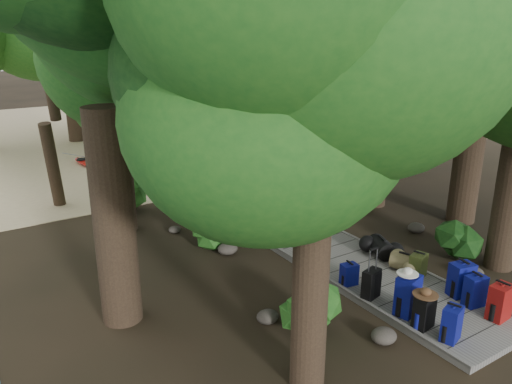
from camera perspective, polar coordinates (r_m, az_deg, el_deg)
ground at (r=12.20m, az=6.49°, el=-6.06°), size 120.00×120.00×0.00m
sand_beach at (r=26.03m, az=-16.38°, el=6.49°), size 40.00×22.00×0.02m
boardwalk at (r=12.89m, az=3.70°, el=-4.30°), size 2.00×12.00×0.12m
backpack_left_a at (r=8.96m, az=21.48°, el=-13.66°), size 0.41×0.34×0.66m
backpack_left_b at (r=9.15m, az=18.67°, el=-12.66°), size 0.38×0.30×0.65m
backpack_left_c at (r=9.41m, az=16.98°, el=-10.99°), size 0.50×0.41×0.82m
backpack_left_d at (r=10.20m, az=10.61°, el=-9.10°), size 0.35×0.28×0.49m
backpack_right_a at (r=9.87m, az=26.15°, el=-11.05°), size 0.42×0.32×0.72m
backpack_right_b at (r=10.12m, az=23.75°, el=-10.15°), size 0.40×0.31×0.66m
backpack_right_c at (r=10.36m, az=22.42°, el=-9.06°), size 0.48×0.39×0.73m
backpack_right_d at (r=10.83m, az=18.04°, el=-7.86°), size 0.42×0.35×0.55m
duffel_right_khaki at (r=11.05m, az=16.62°, el=-7.71°), size 0.52×0.64×0.36m
duffel_right_black at (r=11.57m, az=14.10°, el=-6.15°), size 0.62×0.75×0.41m
suitcase_on_boardwalk at (r=9.79m, az=13.01°, el=-10.21°), size 0.41×0.29×0.58m
lone_suitcase_on_sand at (r=18.53m, az=-8.32°, el=3.48°), size 0.43×0.30×0.62m
hat_brown at (r=8.91m, az=18.84°, el=-10.70°), size 0.43×0.43×0.13m
hat_white at (r=9.13m, az=16.97°, el=-8.58°), size 0.38×0.38×0.13m
kayak at (r=20.24m, az=-19.29°, el=3.40°), size 0.77×2.84×0.28m
sun_lounger at (r=21.58m, az=-5.17°, el=5.74°), size 1.40×2.09×0.65m
tree_right_b at (r=13.84m, az=24.98°, el=17.88°), size 5.93×5.93×10.58m
tree_right_c at (r=14.40m, az=14.68°, el=17.01°), size 5.58×5.58×9.65m
tree_right_e at (r=19.12m, az=2.75°, el=16.03°), size 4.73×4.73×8.51m
tree_right_f at (r=22.16m, az=5.55°, el=18.28°), size 5.64×5.64×10.06m
tree_left_a at (r=6.33m, az=6.86°, el=6.06°), size 4.41×4.41×7.35m
tree_left_b at (r=8.22m, az=-17.90°, el=17.68°), size 5.59×5.59×10.07m
tree_left_c at (r=12.59m, az=-15.76°, el=11.37°), size 4.18×4.18×7.26m
tree_back_a at (r=24.18m, az=-21.08°, el=17.23°), size 5.83×5.83×10.09m
tree_back_b at (r=25.56m, az=-14.06°, el=18.51°), size 5.97×5.97×10.66m
tree_back_c at (r=26.57m, az=-6.29°, el=16.55°), size 4.72×4.72×8.49m
palm_right_a at (r=17.88m, az=1.05°, el=14.64°), size 4.54×4.54×7.73m
palm_right_b at (r=23.55m, az=-0.85°, el=16.26°), size 4.32×4.32×8.35m
palm_right_c at (r=23.03m, az=-9.75°, el=14.37°), size 4.44×4.44×7.07m
palm_left_a at (r=15.03m, az=-24.13°, el=12.10°), size 4.76×4.76×7.57m
rock_left_a at (r=8.90m, az=14.41°, el=-15.63°), size 0.45×0.40×0.25m
rock_left_b at (r=9.14m, az=1.34°, el=-14.05°), size 0.41×0.37×0.23m
rock_left_c at (r=11.64m, az=-3.26°, el=-6.48°), size 0.48×0.43×0.26m
rock_left_d at (r=12.96m, az=-9.29°, el=-4.25°), size 0.32×0.29×0.17m
rock_right_a at (r=11.51m, az=23.66°, el=-8.50°), size 0.42×0.38×0.23m
rock_right_b at (r=13.46m, az=17.84°, el=-3.91°), size 0.45×0.40×0.25m
rock_right_c at (r=14.49m, az=7.55°, el=-1.67°), size 0.35×0.32×0.19m
rock_right_d at (r=16.71m, az=5.53°, el=1.35°), size 0.58×0.52×0.32m
shrub_left_a at (r=8.80m, az=6.22°, el=-13.08°), size 0.98×0.98×0.88m
shrub_left_b at (r=11.80m, az=-5.62°, el=-4.82°), size 0.87×0.87×0.78m
shrub_left_c at (r=14.56m, az=-13.80°, el=0.18°), size 1.36×1.36×1.22m
shrub_right_a at (r=12.14m, az=22.69°, el=-5.25°), size 0.99×0.99×0.90m
shrub_right_b at (r=14.84m, az=9.34°, el=0.73°), size 1.31×1.31×1.18m
shrub_right_c at (r=17.57m, az=0.83°, el=3.05°), size 0.86×0.86×0.78m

